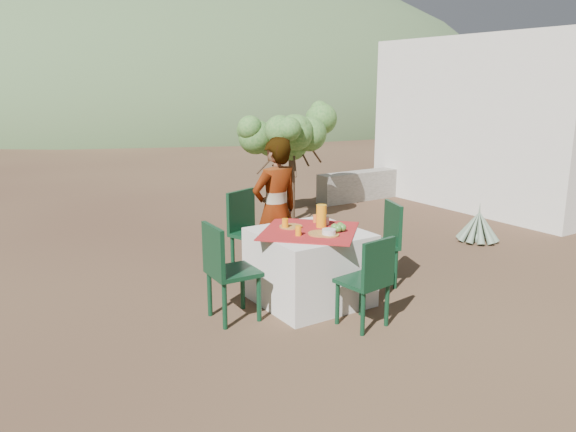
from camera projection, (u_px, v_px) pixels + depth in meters
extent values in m
plane|color=#362118|center=(334.00, 282.00, 6.43)|extent=(160.00, 160.00, 0.00)
cube|color=beige|center=(309.00, 267.00, 5.79)|extent=(1.02, 1.02, 0.75)
cube|color=maroon|center=(310.00, 231.00, 5.70)|extent=(1.30, 1.30, 0.01)
cylinder|color=black|center=(257.00, 261.00, 6.40)|extent=(0.05, 0.05, 0.49)
cylinder|color=black|center=(277.00, 253.00, 6.68)|extent=(0.05, 0.05, 0.49)
cylinder|color=black|center=(233.00, 255.00, 6.61)|extent=(0.05, 0.05, 0.49)
cylinder|color=black|center=(253.00, 248.00, 6.90)|extent=(0.05, 0.05, 0.49)
cube|color=black|center=(254.00, 234.00, 6.59)|extent=(0.59, 0.59, 0.04)
cube|color=black|center=(241.00, 210.00, 6.65)|extent=(0.44, 0.20, 0.48)
cylinder|color=black|center=(361.00, 294.00, 5.47)|extent=(0.04, 0.04, 0.43)
cylinder|color=black|center=(337.00, 302.00, 5.27)|extent=(0.04, 0.04, 0.43)
cylinder|color=black|center=(387.00, 304.00, 5.23)|extent=(0.04, 0.04, 0.43)
cylinder|color=black|center=(363.00, 313.00, 5.02)|extent=(0.04, 0.04, 0.43)
cube|color=black|center=(363.00, 281.00, 5.20)|extent=(0.45, 0.45, 0.04)
cube|color=black|center=(379.00, 263.00, 5.01)|extent=(0.40, 0.09, 0.42)
cylinder|color=black|center=(259.00, 298.00, 5.33)|extent=(0.05, 0.05, 0.47)
cylinder|color=black|center=(243.00, 286.00, 5.62)|extent=(0.05, 0.05, 0.47)
cylinder|color=black|center=(225.00, 305.00, 5.15)|extent=(0.05, 0.05, 0.47)
cylinder|color=black|center=(210.00, 293.00, 5.45)|extent=(0.05, 0.05, 0.47)
cube|color=black|center=(233.00, 272.00, 5.33)|extent=(0.46, 0.46, 0.04)
cube|color=black|center=(213.00, 250.00, 5.18)|extent=(0.06, 0.44, 0.46)
cylinder|color=black|center=(355.00, 261.00, 6.43)|extent=(0.05, 0.05, 0.46)
cylinder|color=black|center=(366.00, 271.00, 6.10)|extent=(0.05, 0.05, 0.46)
cylinder|color=black|center=(384.00, 259.00, 6.50)|extent=(0.05, 0.05, 0.46)
cylinder|color=black|center=(396.00, 268.00, 6.17)|extent=(0.05, 0.05, 0.46)
cube|color=black|center=(376.00, 245.00, 6.25)|extent=(0.55, 0.55, 0.04)
cube|color=black|center=(393.00, 223.00, 6.23)|extent=(0.19, 0.42, 0.45)
imported|color=#8C6651|center=(276.00, 211.00, 6.29)|extent=(0.64, 0.45, 1.65)
cylinder|color=#423021|center=(292.00, 183.00, 9.11)|extent=(0.11, 0.11, 1.25)
sphere|color=#275E22|center=(292.00, 145.00, 8.97)|extent=(0.54, 0.54, 0.54)
sphere|color=#275E22|center=(317.00, 135.00, 9.19)|extent=(0.50, 0.50, 0.50)
sphere|color=#275E22|center=(265.00, 140.00, 8.78)|extent=(0.47, 0.47, 0.47)
sphere|color=#275E22|center=(280.00, 131.00, 9.37)|extent=(0.48, 0.48, 0.48)
sphere|color=#275E22|center=(310.00, 144.00, 8.61)|extent=(0.43, 0.43, 0.43)
sphere|color=slate|center=(477.00, 239.00, 8.05)|extent=(0.20, 0.20, 0.20)
cone|color=slate|center=(479.00, 221.00, 7.99)|extent=(0.11, 0.11, 0.57)
cone|color=slate|center=(487.00, 225.00, 8.03)|extent=(0.34, 0.21, 0.49)
cone|color=slate|center=(482.00, 224.00, 8.10)|extent=(0.35, 0.17, 0.48)
cone|color=slate|center=(477.00, 224.00, 8.13)|extent=(0.27, 0.30, 0.50)
cone|color=slate|center=(472.00, 224.00, 8.12)|extent=(0.13, 0.35, 0.48)
cone|color=slate|center=(469.00, 225.00, 8.06)|extent=(0.24, 0.32, 0.50)
cone|color=slate|center=(470.00, 226.00, 7.98)|extent=(0.34, 0.21, 0.49)
cone|color=slate|center=(474.00, 228.00, 7.92)|extent=(0.35, 0.17, 0.48)
cone|color=slate|center=(480.00, 228.00, 7.88)|extent=(0.27, 0.30, 0.50)
cone|color=slate|center=(485.00, 228.00, 7.90)|extent=(0.13, 0.35, 0.48)
cone|color=slate|center=(488.00, 227.00, 7.95)|extent=(0.24, 0.32, 0.50)
cube|color=silver|center=(516.00, 122.00, 10.50)|extent=(3.20, 4.20, 3.00)
cube|color=gray|center=(375.00, 184.00, 11.04)|extent=(2.60, 0.35, 0.55)
ellipsoid|color=#425B33|center=(171.00, 112.00, 42.18)|extent=(48.00, 48.00, 20.00)
ellipsoid|color=slate|center=(280.00, 103.00, 58.78)|extent=(36.00, 36.00, 14.00)
cylinder|color=brown|center=(291.00, 227.00, 5.82)|extent=(0.24, 0.24, 0.01)
cylinder|color=brown|center=(321.00, 234.00, 5.55)|extent=(0.26, 0.26, 0.01)
cylinder|color=orange|center=(285.00, 224.00, 5.76)|extent=(0.06, 0.06, 0.10)
cylinder|color=orange|center=(298.00, 231.00, 5.50)|extent=(0.06, 0.06, 0.10)
cylinder|color=orange|center=(321.00, 216.00, 5.80)|extent=(0.11, 0.11, 0.24)
cylinder|color=brown|center=(329.00, 235.00, 5.51)|extent=(0.21, 0.21, 0.01)
cylinder|color=silver|center=(329.00, 232.00, 5.50)|extent=(0.14, 0.14, 0.05)
cylinder|color=orange|center=(323.00, 220.00, 5.93)|extent=(0.06, 0.06, 0.09)
cylinder|color=orange|center=(315.00, 219.00, 6.02)|extent=(0.05, 0.05, 0.08)
cube|color=silver|center=(325.00, 221.00, 5.91)|extent=(0.08, 0.06, 0.09)
sphere|color=#427D2D|center=(335.00, 227.00, 5.66)|extent=(0.08, 0.08, 0.08)
sphere|color=#427D2D|center=(340.00, 226.00, 5.71)|extent=(0.08, 0.08, 0.08)
sphere|color=#427D2D|center=(342.00, 228.00, 5.65)|extent=(0.08, 0.08, 0.08)
sphere|color=#427D2D|center=(338.00, 229.00, 5.62)|extent=(0.08, 0.08, 0.08)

